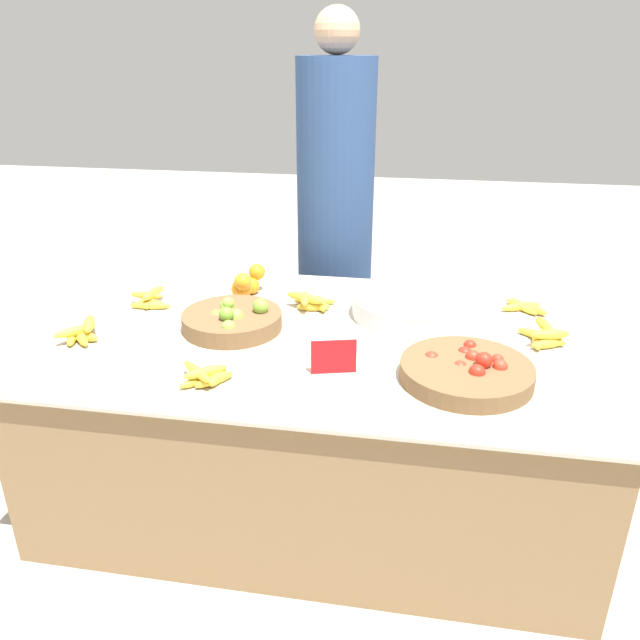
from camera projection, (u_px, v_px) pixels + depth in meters
The scene contains 14 objects.
ground_plane at pixel (320, 483), 2.34m from camera, with size 12.00×12.00×0.00m, color #ADA599.
market_table at pixel (320, 412), 2.22m from camera, with size 1.83×1.13×0.62m.
lime_bowl at pixel (232, 320), 2.11m from camera, with size 0.34×0.34×0.10m.
tomato_basket at pixel (467, 371), 1.79m from camera, with size 0.38×0.38×0.09m.
orange_pile at pixel (246, 284), 2.38m from camera, with size 0.11×0.19×0.11m.
metal_bowl at pixel (408, 306), 2.22m from camera, with size 0.39×0.39×0.07m.
price_sign at pixel (334, 357), 1.82m from camera, with size 0.13×0.04×0.11m.
banana_bunch_back_center at pixel (150, 300), 2.30m from camera, with size 0.17×0.15×0.06m.
banana_bunch_middle_left at pixel (81, 332), 2.04m from camera, with size 0.13×0.17×0.06m.
banana_bunch_front_left at pixel (312, 301), 2.29m from camera, with size 0.19×0.17×0.06m.
banana_bunch_middle_right at pixel (207, 375), 1.77m from camera, with size 0.17×0.14×0.05m.
banana_bunch_front_center at pixel (544, 336), 2.01m from camera, with size 0.16×0.18×0.06m.
banana_bunch_front_right at pixel (524, 307), 2.27m from camera, with size 0.17×0.15×0.03m.
vendor_person at pixel (335, 222), 2.86m from camera, with size 0.35×0.35×1.66m.
Camera 1 is at (0.32, -1.87, 1.50)m, focal length 35.00 mm.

